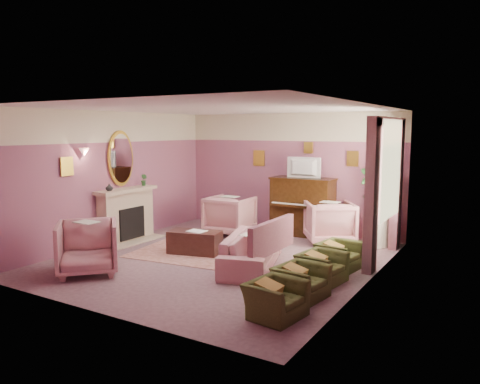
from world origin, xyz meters
The scene contains 48 objects.
floor centered at (0.00, 0.00, 0.00)m, with size 5.50×6.00×0.01m, color #7D5C64.
ceiling centered at (0.00, 0.00, 2.80)m, with size 5.50×6.00×0.01m, color white.
wall_back centered at (0.00, 3.00, 1.40)m, with size 5.50×0.02×2.80m, color #794871.
wall_front centered at (0.00, -3.00, 1.40)m, with size 5.50×0.02×2.80m, color #794871.
wall_left centered at (-2.75, 0.00, 1.40)m, with size 0.02×6.00×2.80m, color #794871.
wall_right centered at (2.75, 0.00, 1.40)m, with size 0.02×6.00×2.80m, color #794871.
picture_rail_band centered at (0.00, 2.99, 2.47)m, with size 5.50×0.01×0.65m, color beige.
stripe_panel centered at (2.73, 1.30, 1.07)m, with size 0.01×3.00×2.15m, color #9DAE93.
fireplace_surround centered at (-2.59, 0.20, 0.55)m, with size 0.30×1.40×1.10m, color #C7AF90.
fireplace_inset centered at (-2.49, 0.20, 0.40)m, with size 0.18×0.72×0.68m, color black.
fire_ember centered at (-2.45, 0.20, 0.22)m, with size 0.06×0.54×0.10m, color #FF3920.
mantel_shelf centered at (-2.56, 0.20, 1.12)m, with size 0.40×1.55×0.07m, color #C7AF90.
hearth centered at (-2.39, 0.20, 0.01)m, with size 0.55×1.50×0.02m, color #C7AF90.
mirror_frame centered at (-2.70, 0.20, 1.80)m, with size 0.04×0.72×1.20m, color gold.
mirror_glass centered at (-2.67, 0.20, 1.80)m, with size 0.01×0.60×1.06m, color silver.
sconce_shade centered at (-2.62, -0.85, 1.98)m, with size 0.20×0.20×0.16m, color #EEA895.
piano centered at (0.50, 2.68, 0.65)m, with size 1.40×0.60×1.30m, color black.
piano_keyshelf centered at (0.50, 2.33, 0.72)m, with size 1.30×0.12×0.06m, color black.
piano_keys centered at (0.50, 2.33, 0.76)m, with size 1.20×0.08×0.02m, color white.
piano_top centered at (0.50, 2.68, 1.31)m, with size 1.45×0.65×0.04m, color black.
television centered at (0.50, 2.63, 1.60)m, with size 0.80×0.12×0.48m, color black.
print_back_left centered at (-0.80, 2.96, 1.72)m, with size 0.30×0.03×0.38m, color gold.
print_back_right centered at (1.55, 2.96, 1.78)m, with size 0.26×0.03×0.34m, color gold.
print_back_mid centered at (0.50, 2.96, 2.00)m, with size 0.22×0.03×0.26m, color gold.
print_left_wall centered at (-2.71, -1.20, 1.72)m, with size 0.03×0.28×0.36m, color gold.
window_blind centered at (2.70, 1.55, 1.70)m, with size 0.03×1.40×1.80m, color beige.
curtain_left centered at (2.62, 0.63, 1.30)m, with size 0.16×0.34×2.60m, color #844856.
curtain_right centered at (2.62, 2.47, 1.30)m, with size 0.16×0.34×2.60m, color #844856.
pelmet centered at (2.62, 1.55, 2.56)m, with size 0.16×2.20×0.16m, color #844856.
mantel_plant centered at (-2.55, 0.75, 1.29)m, with size 0.16×0.16×0.28m, color #2E692D.
mantel_vase centered at (-2.55, -0.30, 1.23)m, with size 0.16×0.16×0.16m, color beige.
area_rug centered at (-0.60, 0.15, 0.01)m, with size 2.50×1.80×0.01m, color tan.
coffee_table centered at (-0.66, 0.08, 0.23)m, with size 1.00×0.50×0.45m, color #3B1E18.
table_paper centered at (-0.61, 0.08, 0.46)m, with size 0.35×0.28×0.01m, color white.
sofa centered at (0.75, -0.14, 0.41)m, with size 0.67×2.01×0.81m, color #CA898B.
sofa_throw centered at (1.15, -0.14, 0.60)m, with size 0.10×1.53×0.56m, color #844856.
floral_armchair_left centered at (-0.96, 1.86, 0.50)m, with size 0.96×0.96×1.00m, color #CA898B.
floral_armchair_right centered at (1.31, 2.27, 0.50)m, with size 0.96×0.96×1.00m, color #CA898B.
floral_armchair_front centered at (-1.44, -1.88, 0.50)m, with size 0.96×0.96×1.00m, color #CA898B.
olive_chair_a centered at (2.11, -1.91, 0.32)m, with size 0.52×0.73×0.64m, color #3D461D.
olive_chair_b centered at (2.11, -1.09, 0.32)m, with size 0.52×0.73×0.64m, color #3D461D.
olive_chair_c centered at (2.11, -0.27, 0.32)m, with size 0.52×0.73×0.64m, color #3D461D.
olive_chair_d centered at (2.11, 0.55, 0.32)m, with size 0.52×0.73×0.64m, color #3D461D.
side_table centered at (2.22, 2.53, 0.35)m, with size 0.52×0.52×0.70m, color silver.
side_plant_big centered at (2.22, 2.53, 0.87)m, with size 0.30×0.30×0.34m, color #2E692D.
side_plant_small centered at (2.34, 2.43, 0.84)m, with size 0.16×0.16×0.28m, color #2E692D.
palm_pot centered at (2.20, 2.60, 0.17)m, with size 0.34×0.34×0.34m, color brown.
palm_plant centered at (2.20, 2.60, 1.06)m, with size 0.76×0.76×1.44m, color #2E692D.
Camera 1 is at (4.70, -7.14, 2.43)m, focal length 35.00 mm.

